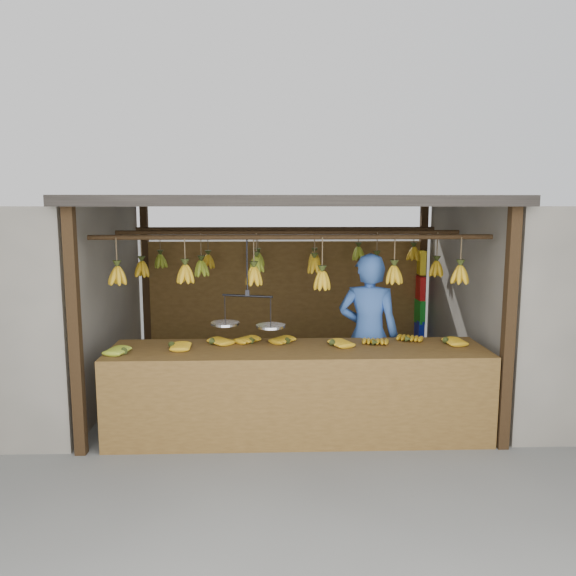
{
  "coord_description": "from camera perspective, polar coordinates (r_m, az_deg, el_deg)",
  "views": [
    {
      "loc": [
        -0.23,
        -6.55,
        2.31
      ],
      "look_at": [
        0.0,
        0.3,
        1.3
      ],
      "focal_mm": 35.0,
      "sensor_mm": 36.0,
      "label": 1
    }
  ],
  "objects": [
    {
      "name": "balance_scale",
      "position": [
        5.67,
        -4.12,
        -3.31
      ],
      "size": [
        0.75,
        0.42,
        0.9
      ],
      "color": "black",
      "rests_on": "ground"
    },
    {
      "name": "hanging_bananas",
      "position": [
        6.58,
        -0.03,
        2.25
      ],
      "size": [
        3.62,
        2.25,
        0.38
      ],
      "color": "gold",
      "rests_on": "ground"
    },
    {
      "name": "counter",
      "position": [
        5.56,
        1.05,
        -8.27
      ],
      "size": [
        3.75,
        0.85,
        0.96
      ],
      "color": "brown",
      "rests_on": "ground"
    },
    {
      "name": "vendor",
      "position": [
        6.2,
        8.16,
        -4.8
      ],
      "size": [
        0.75,
        0.6,
        1.81
      ],
      "primitive_type": "imported",
      "rotation": [
        0.0,
        0.0,
        2.86
      ],
      "color": "#3359A5",
      "rests_on": "ground"
    },
    {
      "name": "ground",
      "position": [
        6.94,
        0.08,
        -11.04
      ],
      "size": [
        80.0,
        80.0,
        0.0
      ],
      "primitive_type": "plane",
      "color": "#5B5B57"
    },
    {
      "name": "stall",
      "position": [
        6.89,
        -0.01,
        5.57
      ],
      "size": [
        4.3,
        3.3,
        2.4
      ],
      "color": "black",
      "rests_on": "ground"
    },
    {
      "name": "bag_bundles",
      "position": [
        8.29,
        13.27,
        -1.05
      ],
      "size": [
        0.08,
        0.26,
        1.35
      ],
      "color": "yellow",
      "rests_on": "ground"
    }
  ]
}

